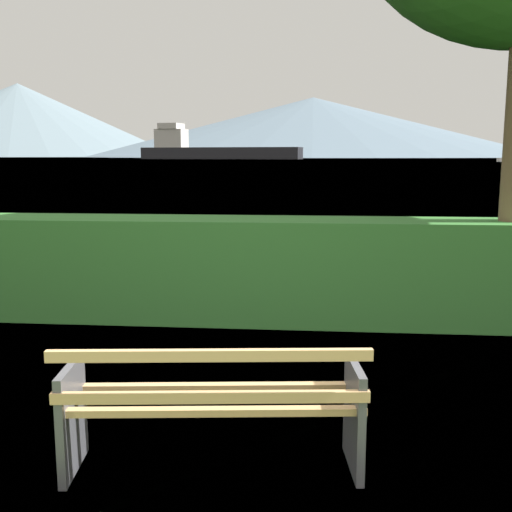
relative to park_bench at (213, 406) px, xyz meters
The scene contains 7 objects.
ground_plane 0.43m from the park_bench, 96.25° to the left, with size 1400.00×1400.00×0.00m, color #4C6B33.
water_surface 309.37m from the park_bench, 90.00° to the left, with size 620.00×620.00×0.00m, color #6B8EA3.
park_bench is the anchor object (origin of this frame).
hedge_row 3.56m from the park_bench, 90.11° to the left, with size 7.85×0.85×1.21m, color #387A33.
cargo_ship_large 271.59m from the park_bench, 99.72° to the left, with size 73.13×24.87×15.80m.
sailboat_mid 177.16m from the park_bench, 72.51° to the left, with size 6.08×2.58×2.10m.
distant_hills 558.86m from the park_bench, 90.70° to the left, with size 918.41×401.21×71.37m.
Camera 1 is at (0.59, -3.54, 1.94)m, focal length 42.88 mm.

